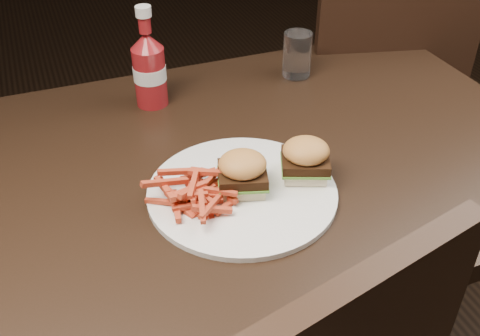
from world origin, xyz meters
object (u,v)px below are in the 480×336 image
object	(u,v)px
chair_far	(358,114)
tumbler	(297,54)
plate	(242,192)
ketchup_bottle	(150,79)
dining_table	(250,160)

from	to	relation	value
chair_far	tumbler	distance (m)	0.58
plate	ketchup_bottle	distance (m)	0.38
chair_far	dining_table	bearing A→B (deg)	54.90
plate	tumbler	size ratio (longest dim) A/B	3.17
dining_table	plate	world-z (taller)	plate
dining_table	chair_far	size ratio (longest dim) A/B	2.65
dining_table	ketchup_bottle	distance (m)	0.29
chair_far	tumbler	size ratio (longest dim) A/B	4.39
tumbler	plate	bearing A→B (deg)	-127.28
tumbler	dining_table	bearing A→B (deg)	-130.85
chair_far	ketchup_bottle	world-z (taller)	ketchup_bottle
dining_table	plate	xyz separation A→B (m)	(-0.06, -0.12, 0.03)
dining_table	chair_far	bearing A→B (deg)	40.55
plate	chair_far	bearing A→B (deg)	43.62
plate	tumbler	distance (m)	0.47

